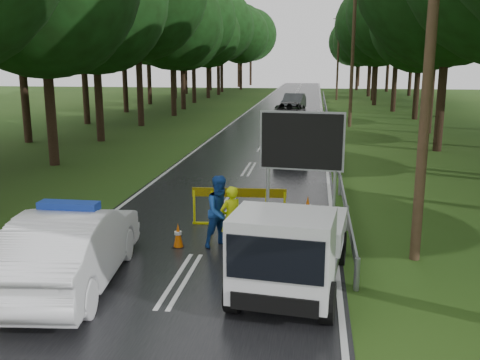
% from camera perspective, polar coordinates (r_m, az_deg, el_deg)
% --- Properties ---
extents(ground, '(160.00, 160.00, 0.00)m').
position_cam_1_polar(ground, '(11.75, -6.34, -10.58)').
color(ground, '#224614').
rests_on(ground, ground).
extents(road, '(7.00, 140.00, 0.02)m').
position_cam_1_polar(road, '(40.80, 4.08, 6.18)').
color(road, black).
rests_on(road, ground).
extents(guardrail, '(0.12, 60.06, 0.70)m').
position_cam_1_polar(guardrail, '(40.33, 9.35, 6.73)').
color(guardrail, gray).
rests_on(guardrail, ground).
extents(utility_pole_near, '(1.40, 0.24, 10.00)m').
position_cam_1_polar(utility_pole_near, '(12.69, 19.70, 13.95)').
color(utility_pole_near, '#41301E').
rests_on(utility_pole_near, ground).
extents(utility_pole_mid, '(1.40, 0.24, 10.00)m').
position_cam_1_polar(utility_pole_mid, '(38.53, 11.93, 13.09)').
color(utility_pole_mid, '#41301E').
rests_on(utility_pole_mid, ground).
extents(utility_pole_far, '(1.40, 0.24, 10.00)m').
position_cam_1_polar(utility_pole_far, '(64.49, 10.42, 12.89)').
color(utility_pole_far, '#41301E').
rests_on(utility_pole_far, ground).
extents(police_sedan, '(2.30, 5.17, 1.81)m').
position_cam_1_polar(police_sedan, '(11.69, -17.50, -6.89)').
color(police_sedan, white).
rests_on(police_sedan, ground).
extents(work_truck, '(2.43, 4.60, 3.52)m').
position_cam_1_polar(work_truck, '(10.95, 5.50, -6.97)').
color(work_truck, gray).
rests_on(work_truck, ground).
extents(barrier, '(2.67, 0.21, 1.10)m').
position_cam_1_polar(barrier, '(15.08, -0.10, -1.88)').
color(barrier, '#D3D60B').
rests_on(barrier, ground).
extents(officer, '(0.70, 0.69, 1.63)m').
position_cam_1_polar(officer, '(13.17, -0.98, -4.14)').
color(officer, '#CBE50C').
rests_on(officer, ground).
extents(civilian, '(1.13, 1.11, 1.84)m').
position_cam_1_polar(civilian, '(13.40, -2.04, -3.38)').
color(civilian, '#1846A0').
rests_on(civilian, ground).
extents(queue_car_first, '(1.64, 3.87, 1.30)m').
position_cam_1_polar(queue_car_first, '(25.06, 5.62, 3.51)').
color(queue_car_first, '#3F4246').
rests_on(queue_car_first, ground).
extents(queue_car_second, '(2.38, 5.01, 1.41)m').
position_cam_1_polar(queue_car_second, '(30.97, 7.63, 5.32)').
color(queue_car_second, '#979A9F').
rests_on(queue_car_second, ground).
extents(queue_car_third, '(2.47, 5.31, 1.47)m').
position_cam_1_polar(queue_car_third, '(40.95, 5.25, 7.20)').
color(queue_car_third, black).
rests_on(queue_car_third, ground).
extents(queue_car_fourth, '(2.21, 5.07, 1.62)m').
position_cam_1_polar(queue_car_fourth, '(49.68, 5.76, 8.24)').
color(queue_car_fourth, '#44484C').
rests_on(queue_car_fourth, ground).
extents(cone_center, '(0.30, 0.30, 0.64)m').
position_cam_1_polar(cone_center, '(13.59, -6.62, -5.92)').
color(cone_center, black).
rests_on(cone_center, ground).
extents(cone_far, '(0.33, 0.33, 0.70)m').
position_cam_1_polar(cone_far, '(15.99, 2.84, -2.87)').
color(cone_far, black).
rests_on(cone_far, ground).
extents(cone_left_mid, '(0.37, 0.37, 0.79)m').
position_cam_1_polar(cone_left_mid, '(14.54, -17.51, -4.89)').
color(cone_left_mid, black).
rests_on(cone_left_mid, ground).
extents(cone_right, '(0.39, 0.39, 0.83)m').
position_cam_1_polar(cone_right, '(15.53, 7.22, -3.20)').
color(cone_right, black).
rests_on(cone_right, ground).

